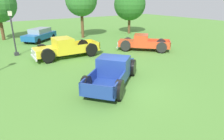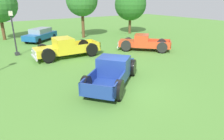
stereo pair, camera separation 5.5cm
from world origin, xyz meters
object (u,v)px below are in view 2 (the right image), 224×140
at_px(pickup_truck_behind_right, 63,48).
at_px(pickup_truck_foreground, 114,70).
at_px(oak_tree_east, 82,0).
at_px(sedan_distant_b, 40,34).
at_px(oak_tree_center, 130,4).
at_px(lamp_post_far, 14,32).
at_px(pickup_truck_behind_left, 141,43).

bearing_deg(pickup_truck_behind_right, pickup_truck_foreground, -85.59).
relative_size(pickup_truck_behind_right, oak_tree_east, 0.86).
height_order(sedan_distant_b, oak_tree_center, oak_tree_center).
relative_size(sedan_distant_b, oak_tree_east, 0.70).
xyz_separation_m(pickup_truck_foreground, oak_tree_east, (4.95, 13.84, 3.71)).
bearing_deg(pickup_truck_behind_right, oak_tree_east, 52.90).
bearing_deg(sedan_distant_b, oak_tree_east, -9.58).
xyz_separation_m(pickup_truck_foreground, sedan_distant_b, (-0.09, 14.69, 0.02)).
xyz_separation_m(lamp_post_far, oak_tree_center, (15.34, 3.42, 1.91)).
relative_size(lamp_post_far, oak_tree_center, 0.63).
distance_m(pickup_truck_foreground, oak_tree_east, 15.16).
bearing_deg(oak_tree_center, sedan_distant_b, 172.09).
relative_size(pickup_truck_behind_left, pickup_truck_behind_right, 0.85).
xyz_separation_m(oak_tree_east, oak_tree_center, (6.82, -0.80, -0.56)).
bearing_deg(oak_tree_center, lamp_post_far, -167.42).
height_order(pickup_truck_foreground, pickup_truck_behind_left, pickup_truck_foreground).
xyz_separation_m(pickup_truck_foreground, lamp_post_far, (-3.57, 9.62, 1.24)).
relative_size(pickup_truck_foreground, oak_tree_center, 0.84).
distance_m(sedan_distant_b, oak_tree_center, 12.39).
xyz_separation_m(pickup_truck_foreground, oak_tree_center, (11.78, 13.04, 3.15)).
bearing_deg(pickup_truck_behind_right, pickup_truck_behind_left, -13.46).
xyz_separation_m(pickup_truck_behind_right, sedan_distant_b, (0.42, 8.08, -0.03)).
height_order(pickup_truck_foreground, sedan_distant_b, pickup_truck_foreground).
height_order(oak_tree_east, oak_tree_center, oak_tree_east).
distance_m(pickup_truck_behind_left, oak_tree_center, 10.17).
distance_m(lamp_post_far, oak_tree_center, 15.84).
bearing_deg(pickup_truck_foreground, oak_tree_center, 47.92).
distance_m(pickup_truck_foreground, pickup_truck_behind_right, 6.63).
bearing_deg(pickup_truck_behind_left, oak_tree_east, 100.05).
relative_size(pickup_truck_behind_left, sedan_distant_b, 1.05).
bearing_deg(lamp_post_far, oak_tree_east, 26.36).
bearing_deg(sedan_distant_b, oak_tree_center, -7.91).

